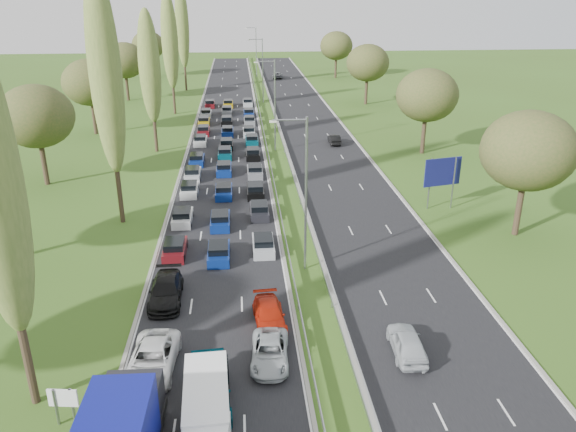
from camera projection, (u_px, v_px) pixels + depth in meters
name	position (u px, v px, depth m)	size (l,w,h in m)	color
ground	(274.00, 147.00, 78.20)	(260.00, 260.00, 0.00)	#38561A
near_carriageway	(226.00, 143.00, 79.96)	(10.50, 215.00, 0.04)	black
far_carriageway	(320.00, 141.00, 81.05)	(10.50, 215.00, 0.04)	black
central_reservation	(273.00, 139.00, 80.30)	(2.36, 215.00, 0.32)	gray
lamp_columns	(275.00, 107.00, 74.10)	(0.18, 140.18, 12.00)	gray
poplar_row	(135.00, 68.00, 61.33)	(2.80, 127.80, 22.44)	#2D2116
woodland_left	(25.00, 123.00, 57.12)	(8.00, 166.00, 11.10)	#2D2116
woodland_right	(450.00, 108.00, 64.59)	(8.00, 153.00, 11.10)	#2D2116
traffic_queue_fill	(226.00, 149.00, 75.28)	(9.11, 69.04, 0.80)	#590F14
near_car_2	(152.00, 359.00, 31.87)	(2.58, 5.59, 1.55)	white
near_car_3	(166.00, 291.00, 39.13)	(2.21, 5.43, 1.58)	black
near_car_7	(209.00, 391.00, 29.39)	(2.18, 5.37, 1.56)	#043746
near_car_10	(270.00, 352.00, 32.71)	(2.16, 4.68, 1.30)	#A8AEB1
near_car_11	(269.00, 315.00, 36.37)	(1.93, 4.74, 1.37)	#B4200B
far_car_0	(407.00, 343.00, 33.41)	(1.79, 4.44, 1.51)	#B1B7BB
far_car_1	(334.00, 139.00, 79.35)	(1.41, 4.06, 1.34)	black
far_car_2	(277.00, 75.00, 138.95)	(2.42, 5.24, 1.46)	slate
white_van_front	(207.00, 400.00, 28.22)	(2.19, 5.58, 2.24)	white
info_sign	(63.00, 402.00, 27.76)	(1.50, 0.30, 2.10)	gray
direction_sign	(443.00, 174.00, 54.86)	(3.91, 1.03, 5.20)	gray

